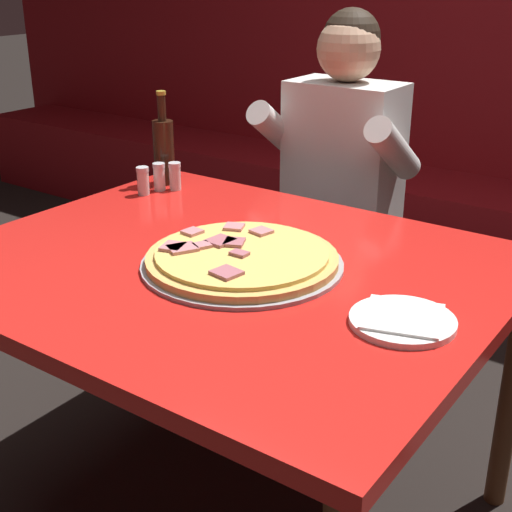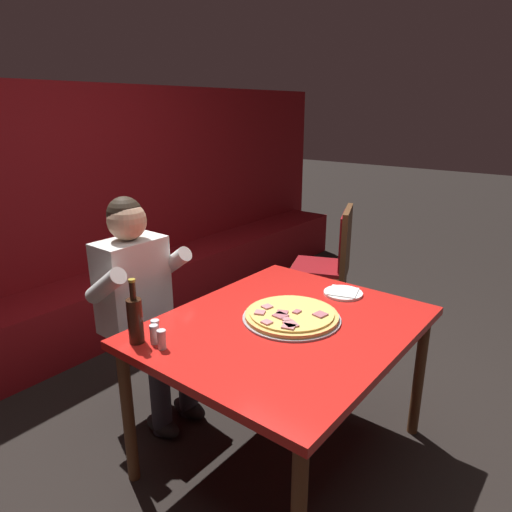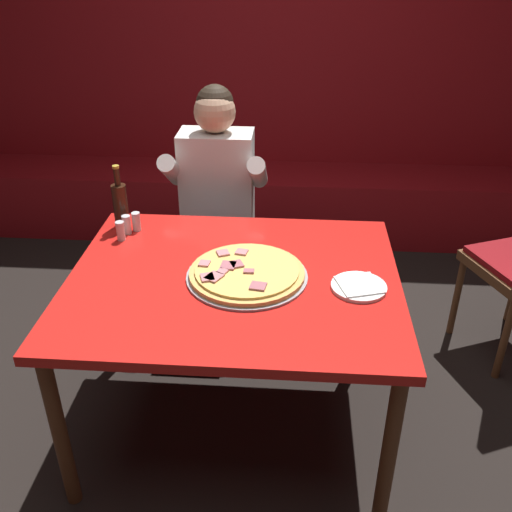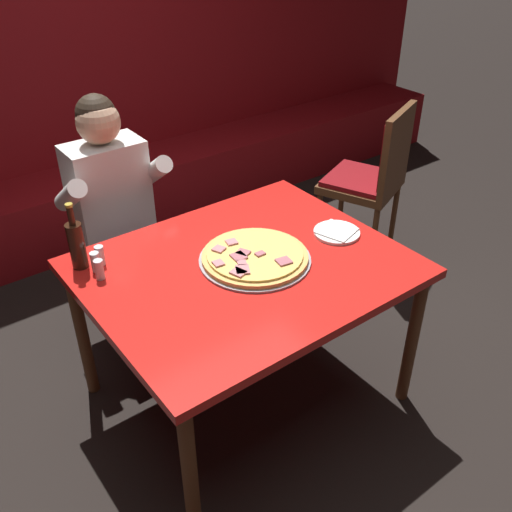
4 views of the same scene
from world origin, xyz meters
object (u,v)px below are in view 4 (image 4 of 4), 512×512
(diner_seated_blue_shirt, at_px, (118,211))
(dining_chair_far_left, at_px, (374,173))
(pizza, at_px, (255,257))
(shaker_oregano, at_px, (100,256))
(beer_bottle, at_px, (77,244))
(shaker_black_pepper, at_px, (96,263))
(main_dining_table, at_px, (245,279))
(plate_white_paper, at_px, (337,232))
(shaker_parmesan, at_px, (100,270))

(diner_seated_blue_shirt, relative_size, dining_chair_far_left, 1.27)
(pizza, relative_size, shaker_oregano, 5.50)
(pizza, height_order, beer_bottle, beer_bottle)
(shaker_black_pepper, distance_m, diner_seated_blue_shirt, 0.60)
(main_dining_table, relative_size, plate_white_paper, 6.14)
(shaker_black_pepper, relative_size, dining_chair_far_left, 0.09)
(plate_white_paper, bearing_deg, main_dining_table, 174.17)
(pizza, height_order, dining_chair_far_left, dining_chair_far_left)
(pizza, relative_size, dining_chair_far_left, 0.47)
(pizza, xyz_separation_m, plate_white_paper, (0.43, -0.05, -0.01))
(shaker_black_pepper, xyz_separation_m, shaker_oregano, (0.03, 0.03, 0.00))
(main_dining_table, distance_m, dining_chair_far_left, 1.49)
(main_dining_table, height_order, shaker_parmesan, shaker_parmesan)
(shaker_black_pepper, height_order, shaker_parmesan, same)
(pizza, relative_size, shaker_parmesan, 5.50)
(main_dining_table, bearing_deg, plate_white_paper, -5.83)
(main_dining_table, relative_size, shaker_black_pepper, 15.01)
(beer_bottle, bearing_deg, dining_chair_far_left, 4.18)
(main_dining_table, height_order, shaker_black_pepper, shaker_black_pepper)
(shaker_parmesan, relative_size, dining_chair_far_left, 0.09)
(main_dining_table, distance_m, shaker_black_pepper, 0.62)
(main_dining_table, height_order, shaker_oregano, shaker_oregano)
(shaker_oregano, distance_m, diner_seated_blue_shirt, 0.55)
(shaker_parmesan, height_order, diner_seated_blue_shirt, diner_seated_blue_shirt)
(main_dining_table, bearing_deg, shaker_oregano, 142.56)
(plate_white_paper, bearing_deg, pizza, 173.52)
(main_dining_table, bearing_deg, dining_chair_far_left, 21.33)
(main_dining_table, bearing_deg, diner_seated_blue_shirt, 102.60)
(shaker_black_pepper, bearing_deg, diner_seated_blue_shirt, 56.65)
(diner_seated_blue_shirt, distance_m, dining_chair_far_left, 1.60)
(main_dining_table, xyz_separation_m, shaker_oregano, (-0.48, 0.36, 0.11))
(pizza, distance_m, shaker_oregano, 0.64)
(beer_bottle, height_order, dining_chair_far_left, beer_bottle)
(pizza, height_order, shaker_black_pepper, shaker_black_pepper)
(plate_white_paper, relative_size, shaker_oregano, 2.44)
(plate_white_paper, height_order, shaker_parmesan, shaker_parmesan)
(dining_chair_far_left, bearing_deg, pizza, -157.93)
(main_dining_table, height_order, beer_bottle, beer_bottle)
(diner_seated_blue_shirt, bearing_deg, beer_bottle, -130.66)
(plate_white_paper, relative_size, shaker_parmesan, 2.44)
(shaker_black_pepper, bearing_deg, main_dining_table, -32.93)
(shaker_black_pepper, height_order, dining_chair_far_left, dining_chair_far_left)
(plate_white_paper, distance_m, beer_bottle, 1.13)
(dining_chair_far_left, bearing_deg, beer_bottle, -175.82)
(dining_chair_far_left, bearing_deg, plate_white_paper, -146.93)
(shaker_parmesan, bearing_deg, shaker_oregano, 64.57)
(diner_seated_blue_shirt, bearing_deg, shaker_black_pepper, -123.35)
(pizza, xyz_separation_m, diner_seated_blue_shirt, (-0.24, 0.83, -0.06))
(beer_bottle, xyz_separation_m, shaker_black_pepper, (0.04, -0.07, -0.07))
(shaker_oregano, relative_size, diner_seated_blue_shirt, 0.07)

